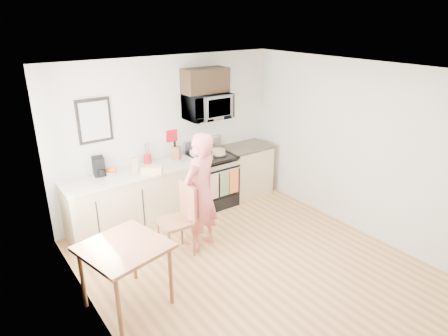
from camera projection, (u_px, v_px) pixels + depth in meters
floor at (256, 269)px, 5.35m from camera, size 4.60×4.60×0.00m
back_wall at (169, 136)px, 6.61m from camera, size 4.00×0.04×2.60m
left_wall at (98, 228)px, 3.78m from camera, size 0.04×4.60×2.60m
right_wall at (361, 150)px, 5.96m from camera, size 0.04×4.60×2.60m
ceiling at (262, 72)px, 4.40m from camera, size 4.00×4.60×0.04m
window at (73, 177)px, 4.32m from camera, size 0.06×1.40×1.50m
cabinet_left at (135, 201)px, 6.26m from camera, size 2.10×0.60×0.90m
countertop_left at (133, 173)px, 6.09m from camera, size 2.14×0.64×0.04m
cabinet_right at (246, 171)px, 7.47m from camera, size 0.84×0.60×0.90m
countertop_right at (247, 147)px, 7.30m from camera, size 0.88×0.64×0.04m
range at (212, 182)px, 7.02m from camera, size 0.76×0.70×1.16m
microwave at (207, 106)px, 6.62m from camera, size 0.76×0.51×0.42m
upper_cabinet at (205, 80)px, 6.51m from camera, size 0.76×0.35×0.40m
wall_art at (94, 121)px, 5.78m from camera, size 0.50×0.04×0.65m
wall_trivet at (172, 136)px, 6.63m from camera, size 0.20×0.02×0.20m
person at (200, 193)px, 5.57m from camera, size 0.74×0.61×1.73m
dining_table at (124, 253)px, 4.45m from camera, size 0.89×0.89×0.80m
chair at (184, 209)px, 5.53m from camera, size 0.51×0.46×1.05m
knife_block at (176, 153)px, 6.59m from camera, size 0.16×0.17×0.21m
utensil_crock at (147, 155)px, 6.39m from camera, size 0.12×0.12×0.36m
fruit_bowl at (111, 171)px, 6.02m from camera, size 0.26×0.26×0.09m
milk_carton at (134, 165)px, 6.05m from camera, size 0.10×0.10×0.23m
coffee_maker at (99, 167)px, 5.93m from camera, size 0.19×0.25×0.28m
bread_bag at (152, 170)px, 6.01m from camera, size 0.33×0.30×0.11m
cake at (218, 152)px, 6.87m from camera, size 0.28×0.28×0.09m
kettle at (196, 152)px, 6.71m from camera, size 0.20×0.20×0.25m
pot at (208, 157)px, 6.65m from camera, size 0.18×0.30×0.09m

